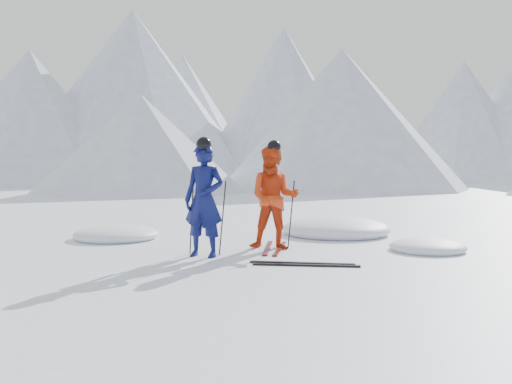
# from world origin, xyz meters

# --- Properties ---
(ground) EXTENTS (160.00, 160.00, 0.00)m
(ground) POSITION_xyz_m (0.00, 0.00, 0.00)
(ground) COLOR white
(ground) RESTS_ON ground
(mountain_range) EXTENTS (106.15, 62.94, 15.53)m
(mountain_range) POSITION_xyz_m (5.71, 35.31, 6.72)
(mountain_range) COLOR #B2BCD1
(mountain_range) RESTS_ON ground
(skier_blue) EXTENTS (0.74, 0.51, 1.98)m
(skier_blue) POSITION_xyz_m (-2.59, -0.35, 0.99)
(skier_blue) COLOR #0C1149
(skier_blue) RESTS_ON ground
(skier_red) EXTENTS (1.07, 0.90, 1.96)m
(skier_red) POSITION_xyz_m (-1.65, 0.82, 0.98)
(skier_red) COLOR red
(skier_red) RESTS_ON ground
(pole_blue_left) EXTENTS (0.13, 0.09, 1.32)m
(pole_blue_left) POSITION_xyz_m (-2.89, -0.20, 0.66)
(pole_blue_left) COLOR black
(pole_blue_left) RESTS_ON ground
(pole_blue_right) EXTENTS (0.13, 0.08, 1.32)m
(pole_blue_right) POSITION_xyz_m (-2.34, -0.10, 0.66)
(pole_blue_right) COLOR black
(pole_blue_right) RESTS_ON ground
(pole_red_left) EXTENTS (0.13, 0.10, 1.30)m
(pole_red_left) POSITION_xyz_m (-1.95, 1.07, 0.65)
(pole_red_left) COLOR black
(pole_red_left) RESTS_ON ground
(pole_red_right) EXTENTS (0.13, 0.09, 1.30)m
(pole_red_right) POSITION_xyz_m (-1.35, 0.97, 0.65)
(pole_red_right) COLOR black
(pole_red_right) RESTS_ON ground
(ski_worn_left) EXTENTS (0.45, 1.68, 0.03)m
(ski_worn_left) POSITION_xyz_m (-1.77, 0.82, 0.01)
(ski_worn_left) COLOR black
(ski_worn_left) RESTS_ON ground
(ski_worn_right) EXTENTS (0.33, 1.70, 0.03)m
(ski_worn_right) POSITION_xyz_m (-1.53, 0.82, 0.01)
(ski_worn_right) COLOR black
(ski_worn_right) RESTS_ON ground
(ski_loose_a) EXTENTS (1.70, 0.33, 0.03)m
(ski_loose_a) POSITION_xyz_m (-0.81, -0.54, 0.01)
(ski_loose_a) COLOR black
(ski_loose_a) RESTS_ON ground
(ski_loose_b) EXTENTS (1.69, 0.39, 0.03)m
(ski_loose_b) POSITION_xyz_m (-0.71, -0.69, 0.01)
(ski_loose_b) COLOR black
(ski_loose_b) RESTS_ON ground
(snow_lumps) EXTENTS (10.40, 5.72, 0.54)m
(snow_lumps) POSITION_xyz_m (-1.22, 2.27, 0.00)
(snow_lumps) COLOR white
(snow_lumps) RESTS_ON ground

